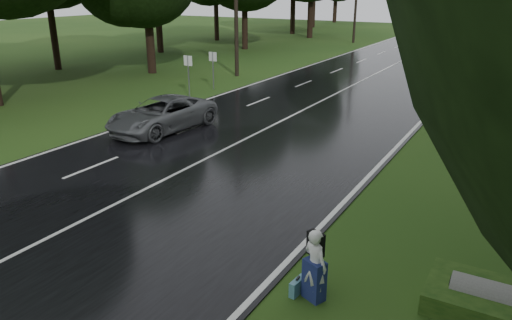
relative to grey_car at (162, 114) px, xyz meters
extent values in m
plane|color=#274614|center=(3.87, -6.90, -0.77)|extent=(160.00, 160.00, 0.00)
cube|color=black|center=(3.87, 13.10, -0.75)|extent=(12.00, 140.00, 0.04)
cube|color=silver|center=(3.87, 13.10, -0.73)|extent=(0.12, 140.00, 0.01)
imported|color=#4F5254|center=(0.00, 0.00, 0.00)|extent=(2.92, 5.48, 1.46)
imported|color=black|center=(4.84, 44.75, -0.06)|extent=(1.64, 4.16, 1.35)
imported|color=silver|center=(10.75, -7.96, 0.02)|extent=(0.68, 0.58, 1.59)
cube|color=navy|center=(10.75, -7.96, -0.33)|extent=(0.53, 0.45, 0.89)
cube|color=black|center=(10.66, -7.74, 0.37)|extent=(0.41, 0.32, 0.51)
cube|color=teal|center=(10.39, -7.97, -0.60)|extent=(0.19, 0.49, 0.34)
cylinder|color=slate|center=(13.84, -6.61, -0.77)|extent=(1.31, 0.66, 0.66)
camera|label=1|loc=(13.91, -15.84, 5.32)|focal=33.76mm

